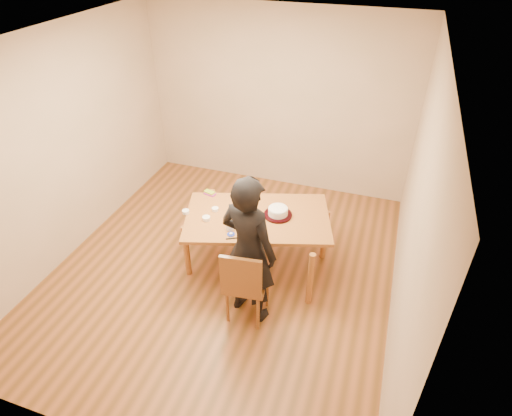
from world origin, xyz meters
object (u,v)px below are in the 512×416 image
(dining_chair, at_px, (248,283))
(person, at_px, (249,251))
(cake_plate, at_px, (278,215))
(dining_table, at_px, (257,218))
(cake, at_px, (278,211))

(dining_chair, relative_size, person, 0.23)
(dining_chair, xyz_separation_m, cake_plate, (0.07, 0.86, 0.31))
(dining_table, bearing_deg, cake, 4.46)
(dining_chair, bearing_deg, cake_plate, 78.52)
(cake_plate, bearing_deg, dining_chair, -94.75)
(cake, bearing_deg, dining_chair, -94.75)
(dining_chair, xyz_separation_m, person, (0.00, 0.05, 0.41))
(dining_table, distance_m, cake, 0.25)
(cake, xyz_separation_m, person, (-0.07, -0.82, 0.05))
(cake_plate, height_order, person, person)
(cake_plate, distance_m, cake, 0.05)
(dining_chair, xyz_separation_m, cake, (0.07, 0.86, 0.36))
(dining_table, xyz_separation_m, person, (0.15, -0.73, 0.13))
(cake, distance_m, person, 0.82)
(dining_table, height_order, cake, cake)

